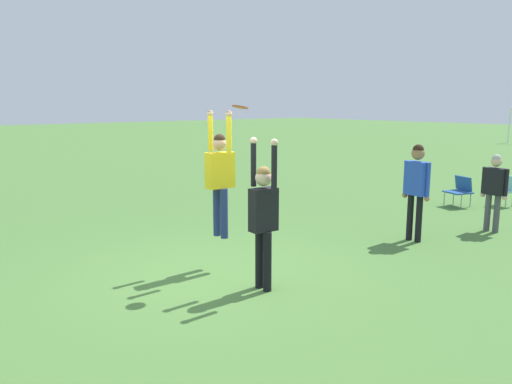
{
  "coord_description": "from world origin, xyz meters",
  "views": [
    {
      "loc": [
        6.07,
        -4.27,
        2.64
      ],
      "look_at": [
        0.31,
        0.5,
        1.3
      ],
      "focal_mm": 35.0,
      "sensor_mm": 36.0,
      "label": 1
    }
  ],
  "objects_px": {
    "person_jumping": "(220,172)",
    "camping_chair_2": "(460,189)",
    "camping_chair_3": "(504,188)",
    "person_spectator_far": "(416,182)",
    "person_defending": "(263,211)",
    "frisbee": "(240,107)",
    "person_spectator_near": "(494,186)"
  },
  "relations": [
    {
      "from": "person_jumping",
      "to": "camping_chair_2",
      "type": "relative_size",
      "value": 2.61
    },
    {
      "from": "person_jumping",
      "to": "person_defending",
      "type": "xyz_separation_m",
      "value": [
        1.16,
        -0.09,
        -0.42
      ]
    },
    {
      "from": "camping_chair_3",
      "to": "person_spectator_far",
      "type": "distance_m",
      "value": 4.79
    },
    {
      "from": "person_jumping",
      "to": "person_defending",
      "type": "bearing_deg",
      "value": -90.0
    },
    {
      "from": "person_defending",
      "to": "frisbee",
      "type": "relative_size",
      "value": 9.11
    },
    {
      "from": "person_spectator_near",
      "to": "person_spectator_far",
      "type": "xyz_separation_m",
      "value": [
        -0.62,
        -1.88,
        0.19
      ]
    },
    {
      "from": "person_jumping",
      "to": "camping_chair_2",
      "type": "xyz_separation_m",
      "value": [
        -0.06,
        7.62,
        -1.13
      ]
    },
    {
      "from": "person_jumping",
      "to": "frisbee",
      "type": "bearing_deg",
      "value": -87.15
    },
    {
      "from": "camping_chair_3",
      "to": "camping_chair_2",
      "type": "bearing_deg",
      "value": 63.9
    },
    {
      "from": "person_defending",
      "to": "frisbee",
      "type": "height_order",
      "value": "frisbee"
    },
    {
      "from": "person_spectator_far",
      "to": "frisbee",
      "type": "bearing_deg",
      "value": -90.56
    },
    {
      "from": "person_defending",
      "to": "person_spectator_near",
      "type": "relative_size",
      "value": 1.35
    },
    {
      "from": "person_spectator_far",
      "to": "person_jumping",
      "type": "bearing_deg",
      "value": -98.43
    },
    {
      "from": "frisbee",
      "to": "person_jumping",
      "type": "bearing_deg",
      "value": 178.58
    },
    {
      "from": "person_jumping",
      "to": "person_spectator_far",
      "type": "xyz_separation_m",
      "value": [
        1.08,
        3.81,
        -0.43
      ]
    },
    {
      "from": "person_defending",
      "to": "camping_chair_2",
      "type": "distance_m",
      "value": 7.83
    },
    {
      "from": "camping_chair_2",
      "to": "camping_chair_3",
      "type": "xyz_separation_m",
      "value": [
        0.71,
        0.92,
        0.02
      ]
    },
    {
      "from": "person_defending",
      "to": "person_spectator_far",
      "type": "xyz_separation_m",
      "value": [
        -0.08,
        3.9,
        -0.01
      ]
    },
    {
      "from": "camping_chair_2",
      "to": "person_spectator_far",
      "type": "relative_size",
      "value": 0.41
    },
    {
      "from": "frisbee",
      "to": "person_spectator_far",
      "type": "xyz_separation_m",
      "value": [
        0.53,
        3.82,
        -1.43
      ]
    },
    {
      "from": "person_defending",
      "to": "camping_chair_2",
      "type": "relative_size",
      "value": 2.82
    },
    {
      "from": "person_spectator_near",
      "to": "person_spectator_far",
      "type": "height_order",
      "value": "person_spectator_far"
    },
    {
      "from": "person_jumping",
      "to": "camping_chair_3",
      "type": "relative_size",
      "value": 2.52
    },
    {
      "from": "frisbee",
      "to": "person_spectator_near",
      "type": "height_order",
      "value": "frisbee"
    },
    {
      "from": "person_jumping",
      "to": "person_defending",
      "type": "relative_size",
      "value": 0.93
    },
    {
      "from": "person_defending",
      "to": "person_spectator_near",
      "type": "distance_m",
      "value": 5.8
    },
    {
      "from": "person_spectator_far",
      "to": "person_defending",
      "type": "bearing_deg",
      "value": -81.44
    },
    {
      "from": "person_jumping",
      "to": "person_spectator_near",
      "type": "bearing_deg",
      "value": -12.31
    },
    {
      "from": "frisbee",
      "to": "camping_chair_2",
      "type": "relative_size",
      "value": 0.31
    },
    {
      "from": "person_jumping",
      "to": "frisbee",
      "type": "height_order",
      "value": "frisbee"
    },
    {
      "from": "person_spectator_near",
      "to": "person_spectator_far",
      "type": "relative_size",
      "value": 0.86
    },
    {
      "from": "person_defending",
      "to": "camping_chair_3",
      "type": "distance_m",
      "value": 8.66
    }
  ]
}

